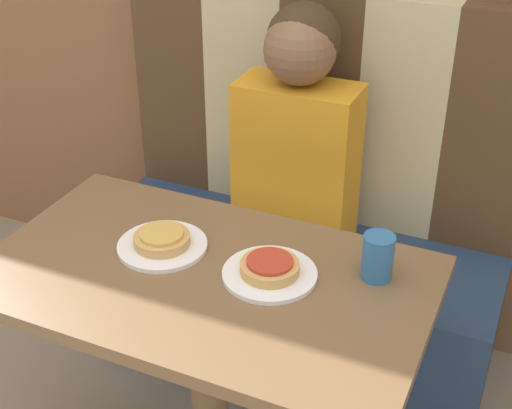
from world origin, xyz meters
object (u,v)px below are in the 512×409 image
Objects in this scene: plate_left at (162,246)px; person at (298,126)px; plate_right at (270,274)px; drinking_cup at (378,257)px; pizza_right at (270,266)px; pizza_left at (162,239)px.

person is at bearing 75.15° from plate_left.
drinking_cup is at bearing 23.76° from plate_right.
person reaches higher than pizza_right.
pizza_left is 1.25× the size of drinking_cup.
person is 0.58m from plate_left.
plate_left is 0.02m from pizza_left.
pizza_right is at bearing 0.00° from pizza_left.
person is 6.65× the size of drinking_cup.
pizza_right is at bearing -156.24° from drinking_cup.
pizza_right is 1.25× the size of drinking_cup.
person is at bearing 75.15° from pizza_left.
pizza_right reaches higher than plate_right.
person is 3.32× the size of plate_right.
plate_right is (0.14, -0.55, -0.13)m from person.
person reaches higher than pizza_left.
pizza_right is at bearing -0.00° from plate_left.
pizza_left is at bearing -180.00° from plate_right.
drinking_cup is (0.37, -0.45, -0.08)m from person.
plate_left is at bearing -104.85° from person.
plate_left is 1.00× the size of plate_right.
plate_left is at bearing 90.00° from pizza_left.
person is 0.58m from pizza_left.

